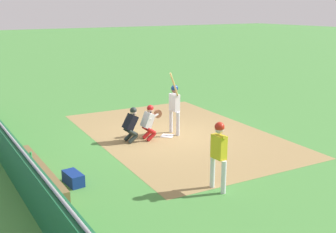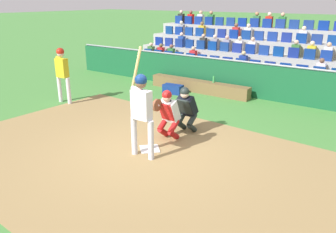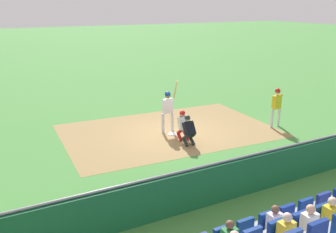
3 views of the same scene
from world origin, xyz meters
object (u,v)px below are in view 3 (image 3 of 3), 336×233
(dugout_bench, at_px, (288,165))
(on_deck_batter, at_px, (277,103))
(batter_at_plate, at_px, (168,107))
(catcher_crouching, at_px, (183,123))
(water_bottle_on_bench, at_px, (277,159))
(home_plate_umpire, at_px, (189,129))
(equipment_duffel_bag, at_px, (287,155))
(home_plate_marker, at_px, (174,134))

(dugout_bench, bearing_deg, on_deck_batter, 51.85)
(batter_at_plate, bearing_deg, dugout_bench, -71.93)
(catcher_crouching, distance_m, water_bottle_on_bench, 4.55)
(dugout_bench, bearing_deg, home_plate_umpire, 115.94)
(dugout_bench, distance_m, equipment_duffel_bag, 0.98)
(home_plate_marker, xyz_separation_m, water_bottle_on_bench, (1.10, -5.18, 0.54))
(catcher_crouching, relative_size, water_bottle_on_bench, 5.40)
(on_deck_batter, bearing_deg, home_plate_marker, 164.30)
(home_plate_umpire, bearing_deg, batter_at_plate, 89.67)
(home_plate_marker, height_order, catcher_crouching, catcher_crouching)
(batter_at_plate, height_order, catcher_crouching, batter_at_plate)
(catcher_crouching, bearing_deg, on_deck_batter, -6.84)
(home_plate_umpire, height_order, on_deck_batter, on_deck_batter)
(catcher_crouching, relative_size, on_deck_batter, 0.70)
(water_bottle_on_bench, xyz_separation_m, on_deck_batter, (3.59, 3.86, 0.57))
(dugout_bench, bearing_deg, batter_at_plate, 108.07)
(catcher_crouching, relative_size, equipment_duffel_bag, 1.77)
(home_plate_marker, relative_size, on_deck_batter, 0.24)
(home_plate_umpire, relative_size, equipment_duffel_bag, 1.72)
(home_plate_marker, bearing_deg, dugout_bench, -71.67)
(home_plate_marker, relative_size, equipment_duffel_bag, 0.60)
(batter_at_plate, relative_size, dugout_bench, 0.59)
(home_plate_marker, distance_m, catcher_crouching, 1.03)
(home_plate_marker, relative_size, catcher_crouching, 0.34)
(on_deck_batter, bearing_deg, batter_at_plate, 160.54)
(water_bottle_on_bench, height_order, on_deck_batter, on_deck_batter)
(batter_at_plate, distance_m, equipment_duffel_bag, 5.47)
(home_plate_marker, height_order, dugout_bench, dugout_bench)
(water_bottle_on_bench, bearing_deg, dugout_bench, 4.94)
(home_plate_umpire, distance_m, equipment_duffel_bag, 3.91)
(home_plate_marker, distance_m, on_deck_batter, 5.00)
(catcher_crouching, xyz_separation_m, home_plate_umpire, (-0.13, -0.66, -0.03))
(catcher_crouching, xyz_separation_m, on_deck_batter, (4.67, -0.56, 0.41))
(dugout_bench, bearing_deg, equipment_duffel_bag, 47.56)
(equipment_duffel_bag, height_order, on_deck_batter, on_deck_batter)
(home_plate_marker, xyz_separation_m, home_plate_umpire, (-0.11, -1.42, 0.67))
(water_bottle_on_bench, bearing_deg, home_plate_umpire, 107.81)
(water_bottle_on_bench, bearing_deg, home_plate_marker, 102.02)
(home_plate_marker, bearing_deg, home_plate_umpire, -94.27)
(home_plate_marker, height_order, batter_at_plate, batter_at_plate)
(catcher_crouching, bearing_deg, batter_at_plate, 95.82)
(home_plate_umpire, bearing_deg, home_plate_marker, 85.73)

